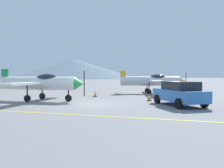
{
  "coord_description": "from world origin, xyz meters",
  "views": [
    {
      "loc": [
        5.95,
        -15.41,
        2.02
      ],
      "look_at": [
        -0.38,
        6.0,
        1.2
      ],
      "focal_mm": 36.93,
      "sensor_mm": 36.0,
      "label": 1
    }
  ],
  "objects_px": {
    "airplane_near": "(40,83)",
    "traffic_cone_side": "(149,97)",
    "car_sedan": "(179,93)",
    "traffic_cone_front": "(95,94)",
    "airplane_mid": "(152,81)"
  },
  "relations": [
    {
      "from": "traffic_cone_front",
      "to": "traffic_cone_side",
      "type": "relative_size",
      "value": 1.0
    },
    {
      "from": "airplane_near",
      "to": "traffic_cone_front",
      "type": "height_order",
      "value": "airplane_near"
    },
    {
      "from": "car_sedan",
      "to": "traffic_cone_front",
      "type": "bearing_deg",
      "value": 149.96
    },
    {
      "from": "airplane_mid",
      "to": "traffic_cone_side",
      "type": "xyz_separation_m",
      "value": [
        0.64,
        -7.65,
        -1.16
      ]
    },
    {
      "from": "airplane_near",
      "to": "traffic_cone_side",
      "type": "xyz_separation_m",
      "value": [
        8.39,
        2.44,
        -1.16
      ]
    },
    {
      "from": "traffic_cone_side",
      "to": "car_sedan",
      "type": "bearing_deg",
      "value": -45.95
    },
    {
      "from": "airplane_near",
      "to": "airplane_mid",
      "type": "relative_size",
      "value": 1.0
    },
    {
      "from": "airplane_near",
      "to": "traffic_cone_side",
      "type": "height_order",
      "value": "airplane_near"
    },
    {
      "from": "airplane_near",
      "to": "car_sedan",
      "type": "distance_m",
      "value": 10.73
    },
    {
      "from": "car_sedan",
      "to": "traffic_cone_side",
      "type": "distance_m",
      "value": 3.39
    },
    {
      "from": "airplane_mid",
      "to": "traffic_cone_side",
      "type": "bearing_deg",
      "value": -85.24
    },
    {
      "from": "car_sedan",
      "to": "traffic_cone_front",
      "type": "relative_size",
      "value": 7.79
    },
    {
      "from": "airplane_near",
      "to": "traffic_cone_side",
      "type": "bearing_deg",
      "value": 16.2
    },
    {
      "from": "airplane_mid",
      "to": "traffic_cone_front",
      "type": "height_order",
      "value": "airplane_mid"
    },
    {
      "from": "airplane_near",
      "to": "car_sedan",
      "type": "relative_size",
      "value": 1.86
    }
  ]
}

